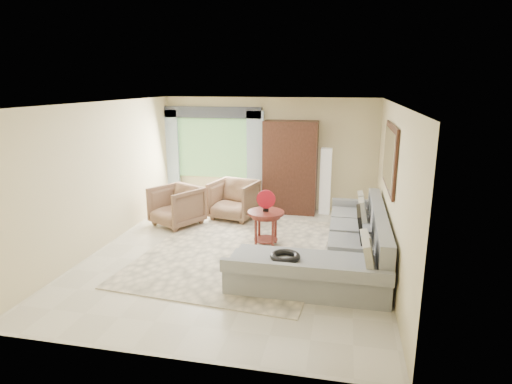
% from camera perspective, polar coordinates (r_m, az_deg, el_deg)
% --- Properties ---
extents(ground, '(6.00, 6.00, 0.00)m').
position_cam_1_polar(ground, '(7.59, -2.42, -8.26)').
color(ground, silver).
rests_on(ground, ground).
extents(area_rug, '(3.33, 4.24, 0.02)m').
position_cam_1_polar(area_rug, '(7.73, -2.50, -7.72)').
color(area_rug, '#F8E6C4').
rests_on(area_rug, ground).
extents(sectional_sofa, '(2.30, 3.46, 0.90)m').
position_cam_1_polar(sectional_sofa, '(7.11, 11.40, -7.67)').
color(sectional_sofa, gray).
rests_on(sectional_sofa, ground).
extents(tv_screen, '(0.14, 0.74, 0.48)m').
position_cam_1_polar(tv_screen, '(7.02, 13.76, -4.28)').
color(tv_screen, black).
rests_on(tv_screen, sectional_sofa).
extents(garden_hose, '(0.43, 0.43, 0.09)m').
position_cam_1_polar(garden_hose, '(6.09, 3.92, -8.58)').
color(garden_hose, black).
rests_on(garden_hose, sectional_sofa).
extents(coffee_table, '(0.66, 0.66, 0.66)m').
position_cam_1_polar(coffee_table, '(7.81, 1.32, -4.83)').
color(coffee_table, '#501A15').
rests_on(coffee_table, ground).
extents(red_disc, '(0.34, 0.05, 0.34)m').
position_cam_1_polar(red_disc, '(7.65, 1.34, -0.97)').
color(red_disc, '#A9101F').
rests_on(red_disc, coffee_table).
extents(armchair_left, '(1.22, 1.23, 0.83)m').
position_cam_1_polar(armchair_left, '(9.10, -10.56, -1.85)').
color(armchair_left, brown).
rests_on(armchair_left, ground).
extents(armchair_right, '(1.09, 1.11, 0.85)m').
position_cam_1_polar(armchair_right, '(9.39, -2.93, -1.04)').
color(armchair_right, '#886A4A').
rests_on(armchair_right, ground).
extents(potted_plant, '(0.47, 0.41, 0.51)m').
position_cam_1_polar(potted_plant, '(10.55, -9.02, -0.42)').
color(potted_plant, '#999999').
rests_on(potted_plant, ground).
extents(armoire, '(1.20, 0.55, 2.10)m').
position_cam_1_polar(armoire, '(9.76, 4.59, 3.29)').
color(armoire, black).
rests_on(armoire, ground).
extents(floor_lamp, '(0.24, 0.24, 1.50)m').
position_cam_1_polar(floor_lamp, '(9.81, 9.24, 1.42)').
color(floor_lamp, silver).
rests_on(floor_lamp, ground).
extents(window, '(1.80, 0.04, 1.40)m').
position_cam_1_polar(window, '(10.34, -5.74, 5.86)').
color(window, '#669E59').
rests_on(window, wall_back).
extents(curtain_left, '(0.40, 0.08, 2.30)m').
position_cam_1_polar(curtain_left, '(10.66, -11.26, 4.55)').
color(curtain_left, '#9EB7CC').
rests_on(curtain_left, ground).
extents(curtain_right, '(0.40, 0.08, 2.30)m').
position_cam_1_polar(curtain_right, '(10.03, -0.11, 4.22)').
color(curtain_right, '#9EB7CC').
rests_on(curtain_right, ground).
extents(valance, '(2.40, 0.12, 0.26)m').
position_cam_1_polar(valance, '(10.19, -5.98, 10.53)').
color(valance, '#1E232D').
rests_on(valance, wall_back).
extents(wall_mirror, '(0.05, 1.70, 1.05)m').
position_cam_1_polar(wall_mirror, '(7.26, 17.41, 4.47)').
color(wall_mirror, black).
rests_on(wall_mirror, wall_right).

